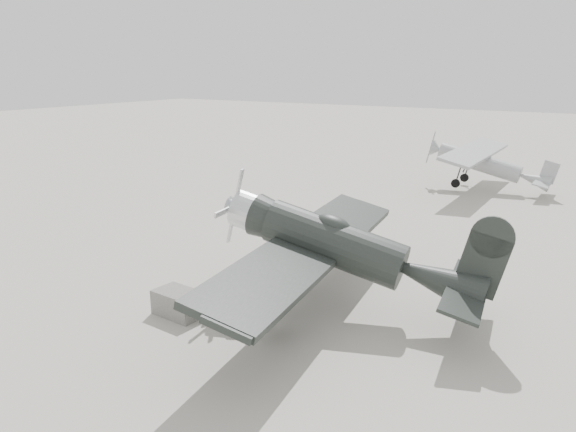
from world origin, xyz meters
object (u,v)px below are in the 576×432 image
Objects in this scene: sign_board at (264,311)px; equipment_block at (179,303)px; highwing_monoplane at (485,160)px; lowwing_monoplane at (347,249)px.

equipment_block is at bearing 177.31° from sign_board.
sign_board is at bearing 5.02° from equipment_block.
equipment_block is at bearing -99.15° from highwing_monoplane.
lowwing_monoplane is at bearing 34.95° from equipment_block.
highwing_monoplane is at bearing 83.56° from lowwing_monoplane.
highwing_monoplane reaches higher than sign_board.
sign_board is at bearing -91.95° from highwing_monoplane.
equipment_block is 1.23× the size of sign_board.
lowwing_monoplane is 3.08m from sign_board.
lowwing_monoplane is 1.14× the size of highwing_monoplane.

